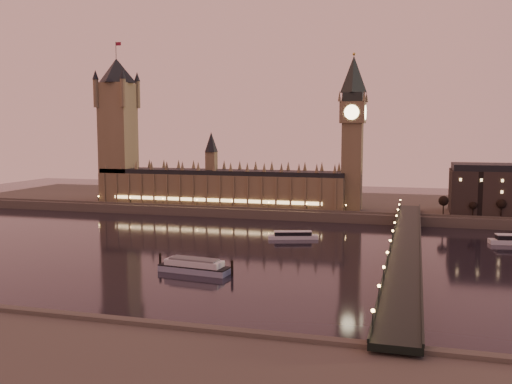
% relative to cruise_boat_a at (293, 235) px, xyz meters
% --- Properties ---
extents(ground, '(700.00, 700.00, 0.00)m').
position_rel_cruise_boat_a_xyz_m(ground, '(-31.43, -38.88, -1.91)').
color(ground, black).
rests_on(ground, ground).
extents(far_embankment, '(560.00, 130.00, 6.00)m').
position_rel_cruise_boat_a_xyz_m(far_embankment, '(-1.43, 126.12, 1.09)').
color(far_embankment, '#423D35').
rests_on(far_embankment, ground).
extents(palace_of_westminster, '(180.00, 26.62, 52.00)m').
position_rel_cruise_boat_a_xyz_m(palace_of_westminster, '(-71.56, 82.11, 19.79)').
color(palace_of_westminster, brown).
rests_on(palace_of_westminster, ground).
extents(victoria_tower, '(31.68, 31.68, 118.00)m').
position_rel_cruise_boat_a_xyz_m(victoria_tower, '(-151.43, 82.12, 63.87)').
color(victoria_tower, brown).
rests_on(victoria_tower, ground).
extents(big_ben, '(17.68, 17.68, 104.00)m').
position_rel_cruise_boat_a_xyz_m(big_ben, '(22.55, 82.11, 62.04)').
color(big_ben, brown).
rests_on(big_ben, ground).
extents(westminster_bridge, '(13.20, 260.00, 15.30)m').
position_rel_cruise_boat_a_xyz_m(westminster_bridge, '(60.18, -38.88, 3.60)').
color(westminster_bridge, black).
rests_on(westminster_bridge, ground).
extents(bare_tree_0, '(5.22, 5.22, 10.61)m').
position_rel_cruise_boat_a_xyz_m(bare_tree_0, '(82.66, 70.12, 11.98)').
color(bare_tree_0, black).
rests_on(bare_tree_0, ground).
extents(bare_tree_1, '(5.22, 5.22, 10.61)m').
position_rel_cruise_boat_a_xyz_m(bare_tree_1, '(98.37, 70.12, 11.98)').
color(bare_tree_1, black).
rests_on(bare_tree_1, ground).
extents(bare_tree_2, '(5.22, 5.22, 10.61)m').
position_rel_cruise_boat_a_xyz_m(bare_tree_2, '(114.07, 70.12, 11.98)').
color(bare_tree_2, black).
rests_on(bare_tree_2, ground).
extents(cruise_boat_a, '(27.65, 13.78, 4.34)m').
position_rel_cruise_boat_a_xyz_m(cruise_boat_a, '(0.00, 0.00, 0.00)').
color(cruise_boat_a, silver).
rests_on(cruise_boat_a, ground).
extents(moored_barge, '(35.04, 12.14, 6.47)m').
position_rel_cruise_boat_a_xyz_m(moored_barge, '(-24.16, -84.08, 0.82)').
color(moored_barge, '#8791AC').
rests_on(moored_barge, ground).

